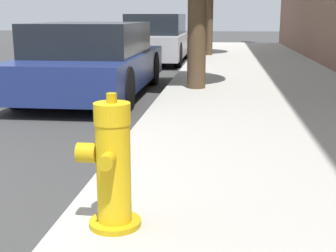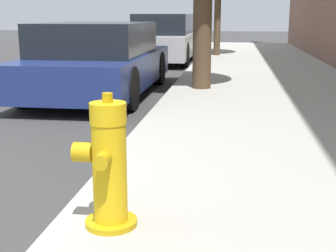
% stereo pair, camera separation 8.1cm
% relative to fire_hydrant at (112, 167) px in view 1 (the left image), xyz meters
% --- Properties ---
extents(fire_hydrant, '(0.38, 0.40, 0.82)m').
position_rel_fire_hydrant_xyz_m(fire_hydrant, '(0.00, 0.00, 0.00)').
color(fire_hydrant, '#C39C11').
rests_on(fire_hydrant, sidewalk_slab).
extents(parked_car_near, '(1.88, 4.49, 1.29)m').
position_rel_fire_hydrant_xyz_m(parked_car_near, '(-1.66, 5.55, 0.10)').
color(parked_car_near, navy).
rests_on(parked_car_near, ground_plane).
extents(parked_car_mid, '(1.71, 4.34, 1.44)m').
position_rel_fire_hydrant_xyz_m(parked_car_mid, '(-1.37, 11.62, 0.16)').
color(parked_car_mid, '#B7B7BC').
rests_on(parked_car_mid, ground_plane).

